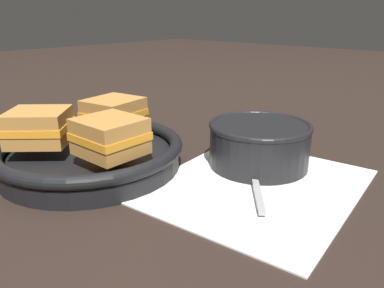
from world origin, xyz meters
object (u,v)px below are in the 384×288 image
(soup_bowl, at_px, (259,142))
(sandwich_near_right, at_px, (39,127))
(skillet, at_px, (90,154))
(spoon, at_px, (254,176))
(sandwich_far_left, at_px, (110,136))
(sandwich_near_left, at_px, (114,114))

(soup_bowl, relative_size, sandwich_near_right, 1.34)
(sandwich_near_right, bearing_deg, skillet, -39.20)
(spoon, distance_m, sandwich_far_left, 0.19)
(skillet, bearing_deg, sandwich_near_right, 140.80)
(sandwich_near_left, bearing_deg, spoon, -75.68)
(spoon, bearing_deg, soup_bowl, -11.87)
(skillet, distance_m, sandwich_near_left, 0.08)
(spoon, xyz_separation_m, sandwich_near_right, (-0.17, 0.24, 0.06))
(sandwich_near_right, xyz_separation_m, sandwich_far_left, (0.04, -0.11, 0.00))
(soup_bowl, relative_size, sandwich_near_left, 1.62)
(sandwich_near_left, bearing_deg, skillet, -161.07)
(skillet, bearing_deg, spoon, -59.20)
(soup_bowl, distance_m, sandwich_near_left, 0.23)
(sandwich_near_left, height_order, sandwich_far_left, same)
(spoon, bearing_deg, skillet, 82.44)
(skillet, relative_size, sandwich_near_right, 2.86)
(soup_bowl, bearing_deg, sandwich_far_left, 147.92)
(sandwich_near_right, bearing_deg, soup_bowl, -45.06)
(soup_bowl, xyz_separation_m, spoon, (-0.05, -0.02, -0.03))
(sandwich_far_left, bearing_deg, skillet, 82.10)
(sandwich_near_right, relative_size, sandwich_far_left, 1.35)
(sandwich_far_left, bearing_deg, sandwich_near_left, 50.61)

